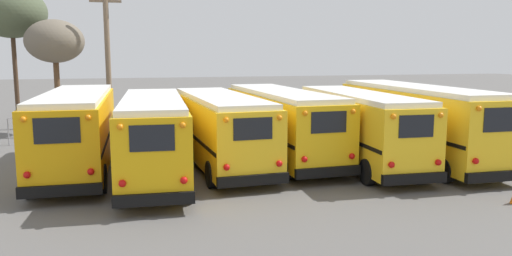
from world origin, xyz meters
name	(u,v)px	position (x,y,z in m)	size (l,w,h in m)	color
ground_plane	(256,166)	(0.00, 0.00, 0.00)	(160.00, 160.00, 0.00)	#5B5956
school_bus_0	(77,128)	(-7.22, 0.94, 1.75)	(2.81, 10.18, 3.21)	#E5A00C
school_bus_1	(153,135)	(-4.33, -1.13, 1.70)	(2.92, 9.59, 3.12)	#EAAA0F
school_bus_2	(220,127)	(-1.44, 0.46, 1.64)	(2.93, 9.70, 3.01)	yellow
school_bus_3	(281,122)	(1.45, 1.03, 1.70)	(2.85, 10.19, 3.11)	yellow
school_bus_4	(358,125)	(4.33, -0.75, 1.68)	(2.80, 9.72, 3.09)	yellow
school_bus_5	(415,120)	(7.22, -0.55, 1.79)	(2.72, 10.90, 3.32)	yellow
utility_pole	(108,57)	(-6.17, 10.72, 4.53)	(1.80, 0.31, 8.78)	#75604C
bare_tree_0	(55,42)	(-9.14, 11.49, 5.39)	(3.36, 3.36, 6.70)	brown
bare_tree_1	(11,13)	(-11.81, 13.80, 7.20)	(4.19, 4.19, 8.80)	#473323
fence_line	(221,119)	(0.00, 7.90, 0.99)	(22.51, 0.06, 1.42)	#939399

